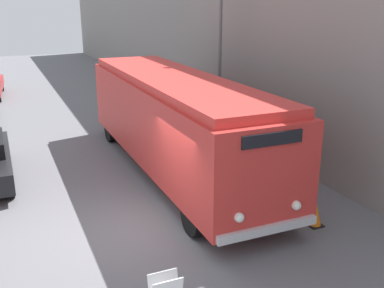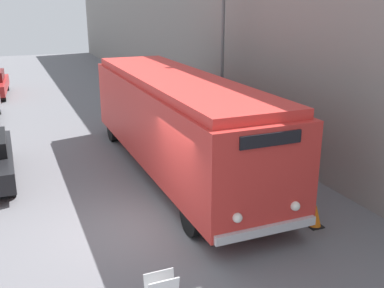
# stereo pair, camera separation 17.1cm
# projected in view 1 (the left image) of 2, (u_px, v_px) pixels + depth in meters

# --- Properties ---
(ground_plane) EXTENTS (80.00, 80.00, 0.00)m
(ground_plane) POSITION_uv_depth(u_px,v_px,m) (146.00, 229.00, 11.13)
(ground_plane) COLOR slate
(building_wall_right) EXTENTS (0.30, 60.00, 7.51)m
(building_wall_right) POSITION_uv_depth(u_px,v_px,m) (200.00, 37.00, 21.01)
(building_wall_right) COLOR gray
(building_wall_right) RESTS_ON ground_plane
(vintage_bus) EXTENTS (2.65, 11.17, 3.16)m
(vintage_bus) POSITION_uv_depth(u_px,v_px,m) (175.00, 119.00, 14.34)
(vintage_bus) COLOR black
(vintage_bus) RESTS_ON ground_plane
(streetlamp) EXTENTS (0.36, 0.36, 6.43)m
(streetlamp) POSITION_uv_depth(u_px,v_px,m) (220.00, 35.00, 16.67)
(streetlamp) COLOR #595E60
(streetlamp) RESTS_ON ground_plane
(traffic_cone) EXTENTS (0.36, 0.36, 0.59)m
(traffic_cone) POSITION_uv_depth(u_px,v_px,m) (316.00, 215.00, 11.20)
(traffic_cone) COLOR black
(traffic_cone) RESTS_ON ground_plane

